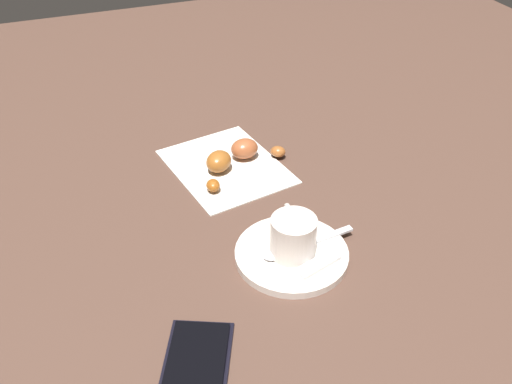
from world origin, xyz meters
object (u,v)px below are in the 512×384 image
Objects in this scene: croissant at (234,157)px; napkin at (226,166)px; saucer at (293,254)px; teaspoon at (294,248)px; espresso_cup at (290,236)px; cell_phone at (195,373)px; sugar_packet at (318,264)px.

napkin is at bearing 73.93° from croissant.
teaspoon reaches higher than saucer.
espresso_cup is 0.22m from croissant.
cell_phone is (-0.13, 0.17, -0.01)m from teaspoon.
croissant is (0.22, -0.00, -0.02)m from espresso_cup.
saucer is 2.40× the size of sugar_packet.
napkin is at bearing -23.27° from cell_phone.
saucer and cell_phone have the same top height.
croissant reaches higher than sugar_packet.
teaspoon is (0.00, -0.00, 0.01)m from saucer.
saucer is at bearing 99.19° from sugar_packet.
sugar_packet is at bearing -172.97° from napkin.
espresso_cup is at bearing 105.76° from sugar_packet.
teaspoon is 0.87× the size of croissant.
croissant is 0.99× the size of cell_phone.
sugar_packet is (-0.04, -0.01, 0.00)m from teaspoon.
espresso_cup is at bearing -177.54° from napkin.
cell_phone is at bearing 128.07° from espresso_cup.
croissant is (-0.00, -0.01, 0.02)m from napkin.
sugar_packet is at bearing -63.77° from cell_phone.
teaspoon is 0.68× the size of napkin.
saucer reaches higher than napkin.
cell_phone is (-0.12, 0.16, -0.03)m from espresso_cup.
saucer is 0.22m from croissant.
sugar_packet is 0.40× the size of cell_phone.
espresso_cup is 0.43× the size of napkin.
cell_phone is at bearing 127.29° from saucer.
napkin is 0.38m from cell_phone.
teaspoon is 0.87× the size of cell_phone.
sugar_packet is (-0.04, -0.02, -0.02)m from espresso_cup.
espresso_cup reaches higher than croissant.
sugar_packet is at bearing -175.60° from croissant.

